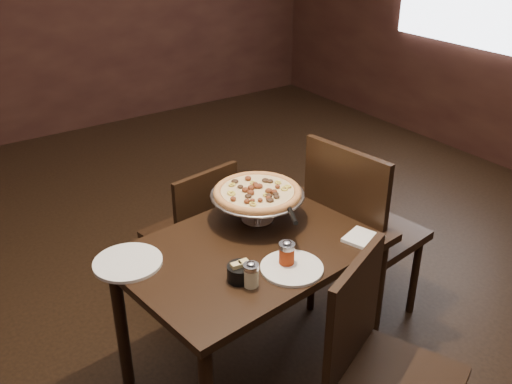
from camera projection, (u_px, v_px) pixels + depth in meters
room at (253, 70)px, 2.10m from camera, size 6.04×7.04×2.84m
dining_table at (253, 263)px, 2.42m from camera, size 1.16×0.85×0.68m
pizza_stand at (257, 192)px, 2.50m from camera, size 0.42×0.42×0.17m
parmesan_shaker at (251, 274)px, 2.11m from camera, size 0.06×0.06×0.10m
pepper_flake_shaker at (287, 254)px, 2.22m from camera, size 0.06×0.06×0.11m
packet_caddy at (240, 272)px, 2.15m from camera, size 0.10×0.10×0.08m
napkin_stack at (363, 239)px, 2.41m from camera, size 0.17×0.17×0.01m
plate_left at (128, 262)px, 2.25m from camera, size 0.27×0.27×0.01m
plate_near at (292, 268)px, 2.22m from camera, size 0.25×0.25×0.01m
serving_spatula at (292, 216)px, 2.32m from camera, size 0.17×0.17×0.02m
chair_far at (195, 231)px, 2.93m from camera, size 0.43×0.43×0.81m
chair_near at (380, 364)px, 2.03m from camera, size 0.54×0.54×0.89m
chair_side at (359, 228)px, 2.77m from camera, size 0.52×0.52×0.99m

